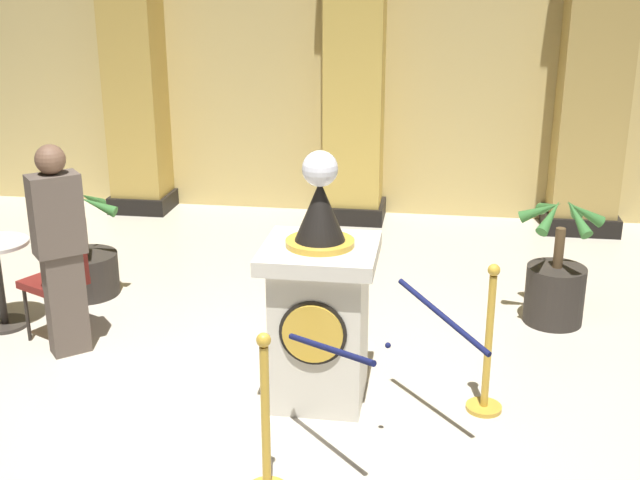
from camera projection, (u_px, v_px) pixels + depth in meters
ground_plane at (276, 421)px, 5.24m from camera, size 11.56×11.56×0.00m
back_wall at (359, 38)px, 9.18m from camera, size 11.56×0.16×4.11m
pedestal_clock at (320, 306)px, 5.32m from camera, size 0.75×0.75×1.73m
stanchion_near at (266, 440)px, 4.41m from camera, size 0.24×0.24×0.99m
stanchion_far at (487, 361)px, 5.26m from camera, size 0.24×0.24×1.04m
velvet_rope at (388, 332)px, 4.70m from camera, size 1.21×1.21×0.22m
column_left at (133, 46)px, 9.27m from camera, size 0.73×0.73×3.95m
column_right at (596, 52)px, 8.54m from camera, size 0.84×0.84×3.95m
column_centre_rear at (355, 49)px, 8.90m from camera, size 0.78×0.78×3.95m
potted_palm_left at (86, 265)px, 7.21m from camera, size 0.66×0.66×1.00m
potted_palm_right at (556, 282)px, 6.60m from camera, size 0.70×0.62×1.11m
bystander_guest at (60, 246)px, 5.92m from camera, size 0.42×0.40×1.63m
cafe_chair_red at (60, 268)px, 6.29m from camera, size 0.54×0.54×0.96m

